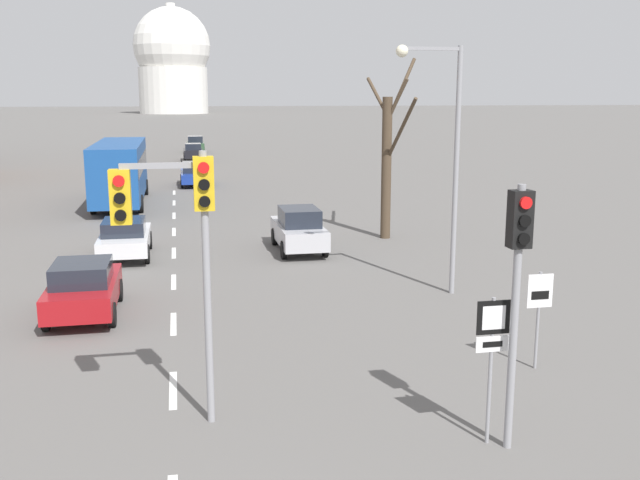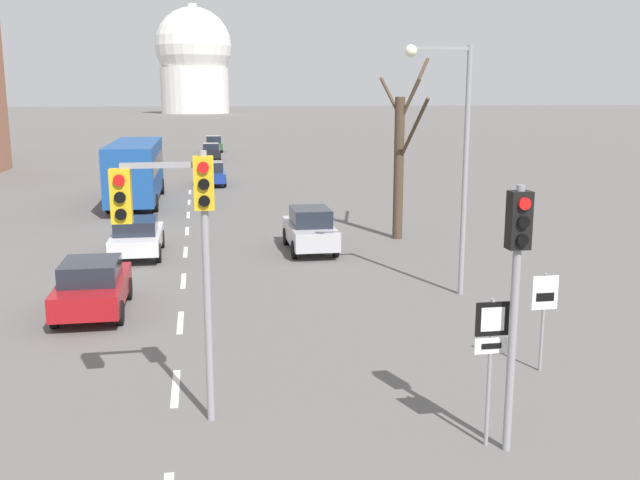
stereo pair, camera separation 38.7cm
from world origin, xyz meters
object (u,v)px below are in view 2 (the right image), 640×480
object	(u,v)px
traffic_signal_centre_tall	(177,221)
speed_limit_sign	(544,306)
route_sign_post	(491,347)
sedan_near_right	(214,144)
sedan_mid_centre	(310,229)
traffic_signal_near_right	(516,269)
sedan_near_left	(211,173)
sedan_distant_centre	(211,152)
city_bus	(136,168)
street_lamp_right	(454,144)
sedan_far_left	(93,286)
sedan_far_right	(137,236)

from	to	relation	value
traffic_signal_centre_tall	speed_limit_sign	size ratio (longest dim) A/B	2.27
route_sign_post	sedan_near_right	size ratio (longest dim) A/B	0.68
route_sign_post	sedan_mid_centre	distance (m)	16.41
traffic_signal_near_right	sedan_near_right	world-z (taller)	traffic_signal_near_right
sedan_near_left	sedan_near_right	bearing A→B (deg)	88.36
traffic_signal_centre_tall	route_sign_post	world-z (taller)	traffic_signal_centre_tall
speed_limit_sign	sedan_near_left	bearing A→B (deg)	100.63
traffic_signal_centre_tall	sedan_near_left	size ratio (longest dim) A/B	1.11
traffic_signal_centre_tall	sedan_distant_centre	distance (m)	55.70
city_bus	route_sign_post	bearing A→B (deg)	-74.61
street_lamp_right	city_bus	size ratio (longest dim) A/B	0.69
street_lamp_right	sedan_mid_centre	world-z (taller)	street_lamp_right
sedan_near_left	sedan_distant_centre	distance (m)	19.02
route_sign_post	street_lamp_right	distance (m)	10.16
sedan_far_left	sedan_far_right	size ratio (longest dim) A/B	0.95
sedan_near_left	sedan_far_left	world-z (taller)	sedan_near_left
street_lamp_right	sedan_near_left	size ratio (longest dim) A/B	1.63
speed_limit_sign	sedan_far_right	distance (m)	16.75
sedan_near_left	traffic_signal_near_right	bearing A→B (deg)	-83.57
traffic_signal_centre_tall	street_lamp_right	world-z (taller)	street_lamp_right
sedan_mid_centre	sedan_far_right	bearing A→B (deg)	177.92
sedan_far_right	sedan_near_right	bearing A→B (deg)	85.45
traffic_signal_centre_tall	sedan_distant_centre	bearing A→B (deg)	88.40
traffic_signal_centre_tall	sedan_near_right	bearing A→B (deg)	88.23
sedan_near_left	sedan_distant_centre	world-z (taller)	sedan_distant_centre
sedan_far_left	sedan_far_right	bearing A→B (deg)	85.07
sedan_mid_centre	street_lamp_right	bearing A→B (deg)	-64.90
traffic_signal_near_right	sedan_near_left	bearing A→B (deg)	96.43
route_sign_post	sedan_distant_centre	bearing A→B (deg)	93.71
sedan_near_right	sedan_far_left	bearing A→B (deg)	-94.59
route_sign_post	street_lamp_right	world-z (taller)	street_lamp_right
speed_limit_sign	sedan_far_left	xyz separation A→B (m)	(-10.49, 6.16, -0.72)
sedan_mid_centre	sedan_distant_centre	distance (m)	41.17
route_sign_post	sedan_near_right	distance (m)	67.71
speed_limit_sign	street_lamp_right	world-z (taller)	street_lamp_right
sedan_near_left	city_bus	bearing A→B (deg)	-118.66
sedan_near_left	sedan_far_right	world-z (taller)	sedan_near_left
sedan_mid_centre	sedan_distant_centre	bearing A→B (deg)	94.33
sedan_far_left	traffic_signal_centre_tall	bearing A→B (deg)	-70.28
route_sign_post	sedan_near_left	xyz separation A→B (m)	(-4.07, 38.41, -1.03)
route_sign_post	sedan_distant_centre	size ratio (longest dim) A/B	0.68
route_sign_post	city_bus	bearing A→B (deg)	105.39
traffic_signal_centre_tall	sedan_far_right	distance (m)	15.24
sedan_near_left	sedan_near_right	distance (m)	29.22
sedan_mid_centre	sedan_distant_centre	size ratio (longest dim) A/B	1.07
traffic_signal_near_right	sedan_near_right	size ratio (longest dim) A/B	1.17
sedan_far_left	sedan_far_right	distance (m)	7.40
sedan_far_right	city_bus	distance (m)	13.98
street_lamp_right	city_bus	world-z (taller)	street_lamp_right
sedan_far_left	sedan_distant_centre	bearing A→B (deg)	85.01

